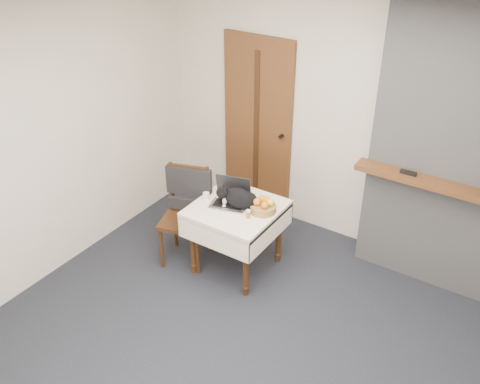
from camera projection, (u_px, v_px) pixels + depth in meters
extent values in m
plane|color=black|center=(255.00, 359.00, 4.30)|extent=(4.50, 4.50, 0.00)
cube|color=beige|center=(367.00, 126.00, 5.08)|extent=(4.50, 0.02, 2.60)
cube|color=beige|center=(39.00, 147.00, 4.69)|extent=(0.02, 4.00, 2.60)
cube|color=white|center=(261.00, 33.00, 2.97)|extent=(4.50, 4.00, 0.02)
cube|color=brown|center=(258.00, 128.00, 5.77)|extent=(0.82, 0.05, 2.00)
cube|color=#39210F|center=(256.00, 129.00, 5.75)|extent=(0.06, 0.01, 1.70)
cylinder|color=black|center=(281.00, 136.00, 5.59)|extent=(0.04, 0.06, 0.04)
cube|color=gray|center=(461.00, 156.00, 4.55)|extent=(1.50, 0.30, 2.60)
cube|color=brown|center=(449.00, 188.00, 4.48)|extent=(1.62, 0.18, 0.05)
cube|color=black|center=(408.00, 173.00, 4.62)|extent=(0.14, 0.04, 0.03)
cylinder|color=#39210F|center=(193.00, 245.00, 5.09)|extent=(0.06, 0.06, 0.64)
sphere|color=#39210F|center=(194.00, 265.00, 5.21)|extent=(0.07, 0.07, 0.07)
cylinder|color=#39210F|center=(246.00, 267.00, 4.81)|extent=(0.06, 0.06, 0.64)
sphere|color=#39210F|center=(246.00, 287.00, 4.93)|extent=(0.07, 0.07, 0.07)
cylinder|color=#39210F|center=(228.00, 216.00, 5.52)|extent=(0.06, 0.06, 0.64)
sphere|color=#39210F|center=(228.00, 235.00, 5.64)|extent=(0.07, 0.07, 0.07)
cylinder|color=#39210F|center=(279.00, 235.00, 5.24)|extent=(0.06, 0.06, 0.64)
sphere|color=#39210F|center=(278.00, 254.00, 5.36)|extent=(0.07, 0.07, 0.07)
cube|color=white|center=(236.00, 209.00, 4.98)|extent=(0.78, 0.78, 0.06)
cube|color=white|center=(213.00, 239.00, 4.76)|extent=(0.78, 0.01, 0.22)
cube|color=white|center=(258.00, 201.00, 5.32)|extent=(0.78, 0.01, 0.22)
cube|color=white|center=(204.00, 207.00, 5.22)|extent=(0.01, 0.78, 0.22)
cube|color=white|center=(272.00, 232.00, 4.86)|extent=(0.01, 0.78, 0.22)
cube|color=#B7B7BC|center=(229.00, 205.00, 4.98)|extent=(0.39, 0.32, 0.02)
cube|color=black|center=(229.00, 204.00, 4.97)|extent=(0.31, 0.23, 0.00)
cube|color=black|center=(234.00, 186.00, 5.03)|extent=(0.34, 0.15, 0.23)
cube|color=#9EC1E8|center=(233.00, 186.00, 5.03)|extent=(0.31, 0.13, 0.21)
ellipsoid|color=black|center=(238.00, 198.00, 4.91)|extent=(0.35, 0.29, 0.19)
ellipsoid|color=black|center=(248.00, 201.00, 4.91)|extent=(0.22, 0.22, 0.16)
sphere|color=black|center=(222.00, 193.00, 4.91)|extent=(0.15, 0.15, 0.11)
ellipsoid|color=white|center=(218.00, 195.00, 4.93)|extent=(0.07, 0.07, 0.05)
ellipsoid|color=white|center=(225.00, 201.00, 4.95)|extent=(0.07, 0.08, 0.08)
cone|color=black|center=(222.00, 189.00, 4.85)|extent=(0.05, 0.05, 0.05)
cone|color=black|center=(224.00, 186.00, 4.91)|extent=(0.05, 0.05, 0.05)
cylinder|color=black|center=(254.00, 210.00, 4.88)|extent=(0.17, 0.05, 0.03)
sphere|color=white|center=(224.00, 206.00, 4.94)|extent=(0.04, 0.04, 0.04)
sphere|color=white|center=(225.00, 202.00, 5.00)|extent=(0.04, 0.04, 0.04)
cylinder|color=white|center=(206.00, 196.00, 5.07)|extent=(0.06, 0.06, 0.07)
cylinder|color=#A45D14|center=(248.00, 215.00, 4.79)|extent=(0.04, 0.04, 0.07)
cylinder|color=white|center=(248.00, 211.00, 4.77)|extent=(0.04, 0.04, 0.02)
cylinder|color=#A77443|center=(263.00, 208.00, 4.88)|extent=(0.24, 0.24, 0.07)
sphere|color=orange|center=(257.00, 202.00, 4.85)|extent=(0.07, 0.07, 0.07)
sphere|color=orange|center=(265.00, 205.00, 4.80)|extent=(0.07, 0.07, 0.07)
sphere|color=orange|center=(266.00, 200.00, 4.88)|extent=(0.07, 0.07, 0.07)
sphere|color=yellow|center=(270.00, 202.00, 4.84)|extent=(0.07, 0.07, 0.07)
sphere|color=orange|center=(262.00, 199.00, 4.89)|extent=(0.07, 0.07, 0.07)
cube|color=black|center=(262.00, 209.00, 4.92)|extent=(0.12, 0.11, 0.01)
cube|color=#39210F|center=(185.00, 220.00, 5.20)|extent=(0.55, 0.55, 0.04)
cylinder|color=#39210F|center=(161.00, 247.00, 5.20)|extent=(0.04, 0.04, 0.46)
cylinder|color=#39210F|center=(197.00, 253.00, 5.12)|extent=(0.04, 0.04, 0.46)
cylinder|color=#39210F|center=(175.00, 227.00, 5.51)|extent=(0.04, 0.04, 0.46)
cylinder|color=#39210F|center=(209.00, 232.00, 5.43)|extent=(0.04, 0.04, 0.46)
cylinder|color=#39210F|center=(172.00, 186.00, 5.26)|extent=(0.04, 0.04, 0.52)
cylinder|color=#39210F|center=(208.00, 191.00, 5.18)|extent=(0.04, 0.04, 0.52)
cube|color=#39210F|center=(189.00, 179.00, 5.17)|extent=(0.36, 0.15, 0.29)
cube|color=black|center=(189.00, 181.00, 5.17)|extent=(0.45, 0.20, 0.29)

